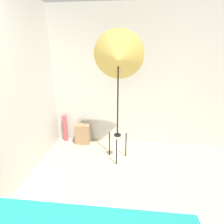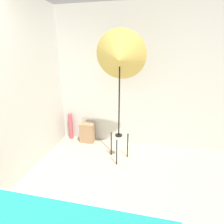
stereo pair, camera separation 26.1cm
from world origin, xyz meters
TOP-DOWN VIEW (x-y plane):
  - wall_back at (0.00, 2.46)m, footprint 8.00×0.05m
  - wall_side_left at (-1.31, 1.00)m, footprint 0.05×8.00m
  - photo_umbrella at (0.04, 1.79)m, footprint 0.77×0.44m
  - tote_bag at (-0.70, 2.26)m, footprint 0.29×0.16m
  - paper_roll at (-1.10, 2.35)m, footprint 0.09×0.09m

SIDE VIEW (x-z plane):
  - tote_bag at x=-0.70m, z-range -0.07..0.50m
  - paper_roll at x=-1.10m, z-range 0.00..0.56m
  - wall_back at x=0.00m, z-range 0.00..2.60m
  - wall_side_left at x=-1.31m, z-range 0.00..2.60m
  - photo_umbrella at x=0.04m, z-range 0.65..2.76m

